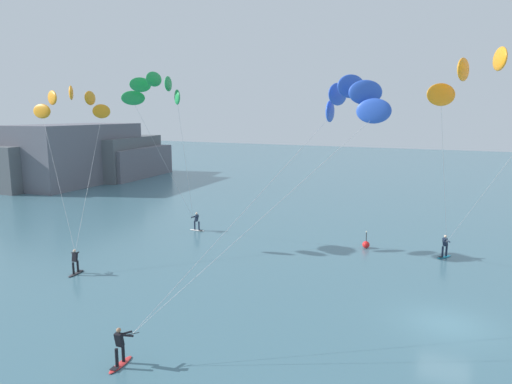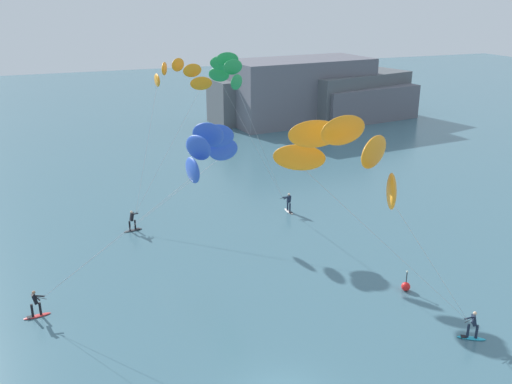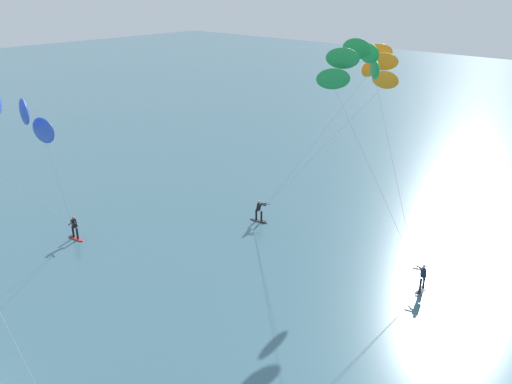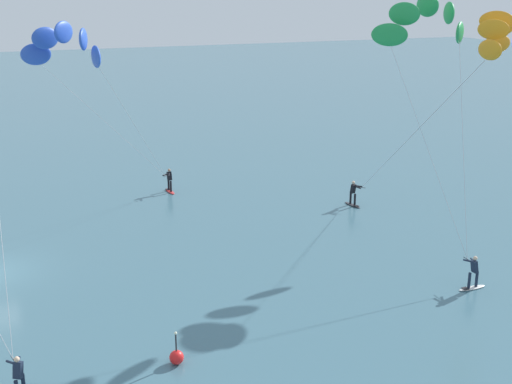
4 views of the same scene
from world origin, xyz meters
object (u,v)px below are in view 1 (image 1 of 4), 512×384
object	(u,v)px
marker_buoy	(366,244)
kitesurfer_downwind	(156,95)
kitesurfer_nearshore	(496,86)
kitesurfer_far_out	(72,108)
kitesurfer_mid_water	(341,110)

from	to	relation	value
marker_buoy	kitesurfer_downwind	bearing A→B (deg)	113.41
kitesurfer_nearshore	kitesurfer_far_out	xyz separation A→B (m)	(0.34, 28.92, -0.87)
kitesurfer_nearshore	marker_buoy	size ratio (longest dim) A/B	9.76
kitesurfer_downwind	marker_buoy	xyz separation A→B (m)	(6.43, -14.86, -11.47)
kitesurfer_nearshore	kitesurfer_mid_water	distance (m)	7.69
kitesurfer_downwind	kitesurfer_mid_water	bearing A→B (deg)	-113.29
kitesurfer_nearshore	kitesurfer_downwind	size ratio (longest dim) A/B	1.00
kitesurfer_downwind	marker_buoy	bearing A→B (deg)	-66.59
kitesurfer_far_out	kitesurfer_downwind	world-z (taller)	kitesurfer_downwind
kitesurfer_far_out	kitesurfer_downwind	xyz separation A→B (m)	(2.68, -6.02, 0.94)
kitesurfer_nearshore	marker_buoy	xyz separation A→B (m)	(9.45, 8.05, -11.41)
kitesurfer_mid_water	kitesurfer_far_out	distance (m)	22.94
kitesurfer_mid_water	kitesurfer_nearshore	bearing A→B (deg)	-57.53
kitesurfer_far_out	marker_buoy	distance (m)	25.09
kitesurfer_far_out	marker_buoy	size ratio (longest dim) A/B	9.07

